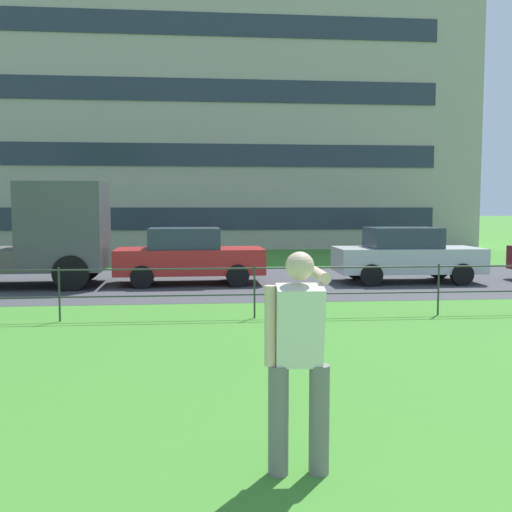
% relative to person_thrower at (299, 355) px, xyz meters
% --- Properties ---
extents(street_strip, '(80.00, 7.51, 0.01)m').
position_rel_person_thrower_xyz_m(street_strip, '(0.23, 11.93, -0.94)').
color(street_strip, '#424247').
rests_on(street_strip, ground).
extents(park_fence, '(28.78, 0.04, 1.00)m').
position_rel_person_thrower_xyz_m(park_fence, '(0.23, 6.43, -0.28)').
color(park_fence, '#333833').
rests_on(park_fence, ground).
extents(person_thrower, '(0.54, 0.78, 1.75)m').
position_rel_person_thrower_xyz_m(person_thrower, '(0.00, 0.00, 0.00)').
color(person_thrower, slate).
rests_on(person_thrower, ground).
extents(flatbed_truck_right, '(7.38, 2.65, 2.75)m').
position_rel_person_thrower_xyz_m(flatbed_truck_right, '(-5.88, 11.48, 0.27)').
color(flatbed_truck_right, '#4C4C51').
rests_on(flatbed_truck_right, ground).
extents(car_red_left, '(4.04, 1.89, 1.54)m').
position_rel_person_thrower_xyz_m(car_red_left, '(-1.13, 11.54, -0.17)').
color(car_red_left, red).
rests_on(car_red_left, ground).
extents(car_silver_far_left, '(4.03, 1.88, 1.54)m').
position_rel_person_thrower_xyz_m(car_silver_far_left, '(4.93, 11.35, -0.17)').
color(car_silver_far_left, '#B7BABF').
rests_on(car_silver_far_left, ground).
extents(apartment_building_background, '(32.10, 13.91, 19.13)m').
position_rel_person_thrower_xyz_m(apartment_building_background, '(-2.39, 31.27, 8.62)').
color(apartment_building_background, '#ADA393').
rests_on(apartment_building_background, ground).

